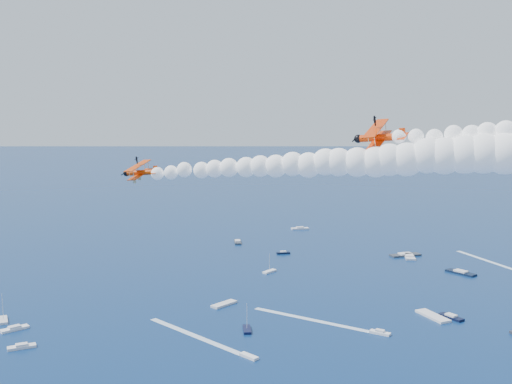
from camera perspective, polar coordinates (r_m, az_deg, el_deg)
The scene contains 5 objects.
biplane_lead at distance 100.46m, azimuth 11.31°, elevation 4.88°, with size 8.40×9.42×5.67m, color red, non-canonical shape.
biplane_trail at distance 108.95m, azimuth -10.39°, elevation 1.75°, with size 6.69×7.51×4.52m, color #D83C04, non-canonical shape.
smoke_trail_trail at distance 97.32m, azimuth 8.41°, elevation 2.72°, with size 69.75×22.61×12.22m, color white, non-canonical shape.
spectator_boats at distance 213.02m, azimuth 14.30°, elevation -9.41°, with size 199.30×187.77×0.70m.
boat_wakes at distance 209.14m, azimuth 8.69°, elevation -9.67°, with size 85.42×148.02×0.04m.
Camera 1 is at (59.42, -74.89, 62.34)m, focal length 43.87 mm.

